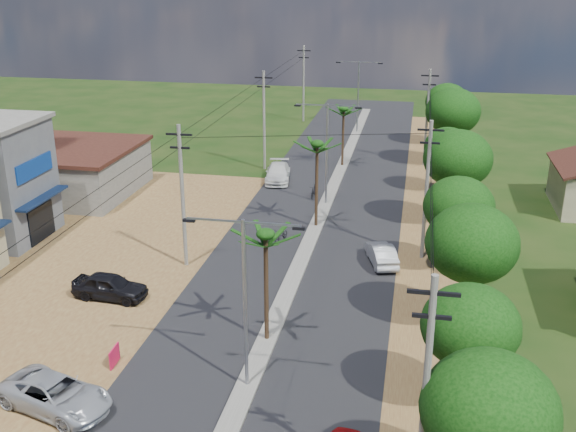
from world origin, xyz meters
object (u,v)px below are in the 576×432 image
at_px(car_white_far, 278,173).
at_px(car_parked_dark, 110,287).
at_px(car_silver_mid, 381,254).
at_px(roadside_sign, 114,356).
at_px(car_parked_silver, 56,395).

height_order(car_white_far, car_parked_dark, car_parked_dark).
distance_m(car_silver_mid, car_white_far, 18.76).
height_order(car_white_far, roadside_sign, car_white_far).
height_order(car_parked_silver, car_parked_dark, car_parked_dark).
distance_m(car_white_far, car_parked_dark, 24.02).
bearing_deg(roadside_sign, car_parked_silver, -107.46).
xyz_separation_m(car_silver_mid, car_parked_silver, (-12.50, -17.63, 0.05)).
relative_size(car_white_far, car_parked_dark, 1.16).
bearing_deg(car_white_far, car_parked_dark, -109.63).
xyz_separation_m(car_parked_dark, roadside_sign, (3.14, -6.31, -0.27)).
bearing_deg(car_silver_mid, roadside_sign, 34.01).
bearing_deg(car_parked_silver, car_parked_dark, 28.90).
relative_size(car_silver_mid, car_parked_silver, 0.78).
height_order(car_white_far, car_parked_silver, car_white_far).
distance_m(car_white_far, car_parked_silver, 33.59).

